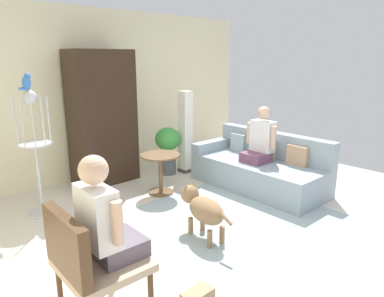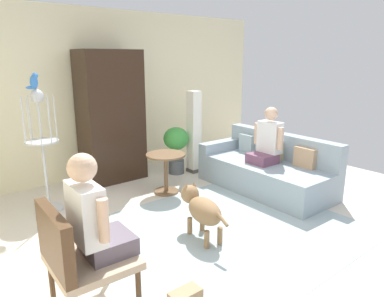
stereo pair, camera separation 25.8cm
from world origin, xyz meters
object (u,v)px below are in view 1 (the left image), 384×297
(round_end_table, at_px, (161,168))
(bird_cage_stand, at_px, (36,153))
(couch, at_px, (259,168))
(potted_plant, at_px, (168,144))
(parrot, at_px, (26,82))
(person_on_couch, at_px, (261,140))
(person_on_armchair, at_px, (103,219))
(dog, at_px, (203,208))
(column_lamp, at_px, (186,133))
(armoire_cabinet, at_px, (102,118))
(armchair, at_px, (87,257))

(round_end_table, distance_m, bird_cage_stand, 1.66)
(couch, relative_size, potted_plant, 2.54)
(round_end_table, height_order, potted_plant, potted_plant)
(round_end_table, height_order, bird_cage_stand, bird_cage_stand)
(couch, xyz_separation_m, parrot, (-2.82, 1.26, 1.36))
(person_on_couch, height_order, round_end_table, person_on_couch)
(person_on_armchair, relative_size, dog, 0.98)
(round_end_table, bearing_deg, person_on_couch, -33.58)
(person_on_armchair, height_order, dog, person_on_armchair)
(round_end_table, distance_m, parrot, 2.06)
(dog, relative_size, column_lamp, 0.61)
(person_on_couch, bearing_deg, column_lamp, 102.56)
(person_on_couch, distance_m, potted_plant, 1.58)
(person_on_armchair, bearing_deg, round_end_table, 42.20)
(couch, xyz_separation_m, round_end_table, (-1.27, 0.80, 0.09))
(person_on_couch, height_order, armoire_cabinet, armoire_cabinet)
(couch, xyz_separation_m, column_lamp, (-0.33, 1.30, 0.40))
(person_on_armchair, distance_m, dog, 1.47)
(parrot, distance_m, potted_plant, 2.48)
(armchair, height_order, person_on_armchair, person_on_armchair)
(armoire_cabinet, bearing_deg, parrot, -155.31)
(dog, relative_size, potted_plant, 1.06)
(column_lamp, bearing_deg, armchair, -143.54)
(person_on_armchair, distance_m, column_lamp, 3.51)
(bird_cage_stand, distance_m, armoire_cabinet, 1.38)
(couch, distance_m, person_on_armchair, 3.25)
(person_on_armchair, xyz_separation_m, column_lamp, (2.76, 2.16, -0.08))
(person_on_couch, bearing_deg, armoire_cabinet, 129.58)
(armchair, bearing_deg, dog, 11.91)
(armchair, height_order, person_on_couch, person_on_couch)
(bird_cage_stand, distance_m, column_lamp, 2.48)
(parrot, height_order, column_lamp, parrot)
(person_on_armchair, relative_size, potted_plant, 1.04)
(person_on_couch, distance_m, bird_cage_stand, 3.05)
(person_on_couch, height_order, potted_plant, person_on_couch)
(person_on_couch, xyz_separation_m, bird_cage_stand, (-2.77, 1.29, 0.05))
(couch, height_order, potted_plant, couch)
(person_on_couch, relative_size, person_on_armchair, 0.98)
(column_lamp, bearing_deg, couch, -75.68)
(potted_plant, bearing_deg, dog, -119.65)
(couch, xyz_separation_m, person_on_couch, (-0.04, -0.02, 0.46))
(bird_cage_stand, xyz_separation_m, parrot, (-0.02, 0.00, 0.85))
(round_end_table, height_order, dog, round_end_table)
(column_lamp, bearing_deg, armoire_cabinet, 156.73)
(couch, height_order, round_end_table, couch)
(bird_cage_stand, xyz_separation_m, armoire_cabinet, (1.23, 0.57, 0.22))
(person_on_couch, height_order, bird_cage_stand, bird_cage_stand)
(armchair, height_order, parrot, parrot)
(parrot, bearing_deg, person_on_armchair, -97.36)
(round_end_table, xyz_separation_m, parrot, (-1.55, 0.47, 1.27))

